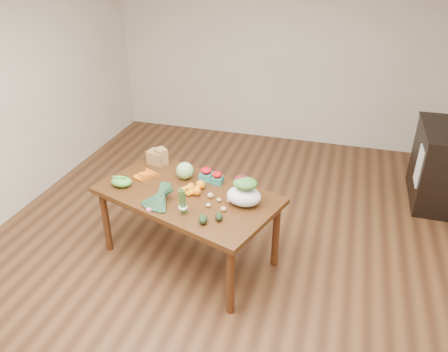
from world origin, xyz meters
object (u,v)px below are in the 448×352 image
(dining_table, at_px, (189,226))
(kale_bunch, at_px, (156,198))
(cabinet, at_px, (438,165))
(asparagus_bundle, at_px, (183,201))
(paper_bag, at_px, (157,156))
(mandarin_cluster, at_px, (190,189))
(cabbage, at_px, (185,171))
(salad_bag, at_px, (244,193))

(dining_table, relative_size, kale_bunch, 4.20)
(cabinet, height_order, asparagus_bundle, asparagus_bundle)
(paper_bag, bearing_deg, mandarin_cluster, -41.30)
(dining_table, height_order, kale_bunch, kale_bunch)
(cabbage, bearing_deg, paper_bag, 151.02)
(cabbage, distance_m, salad_bag, 0.74)
(cabbage, distance_m, mandarin_cluster, 0.30)
(dining_table, xyz_separation_m, mandarin_cluster, (0.03, 0.00, 0.42))
(mandarin_cluster, bearing_deg, asparagus_bundle, -79.37)
(kale_bunch, height_order, salad_bag, salad_bag)
(asparagus_bundle, bearing_deg, kale_bunch, -172.18)
(paper_bag, height_order, kale_bunch, paper_bag)
(asparagus_bundle, bearing_deg, cabinet, 61.57)
(cabbage, xyz_separation_m, kale_bunch, (-0.06, -0.54, -0.01))
(cabinet, bearing_deg, salad_bag, -134.80)
(cabinet, distance_m, paper_bag, 3.33)
(cabinet, xyz_separation_m, cabbage, (-2.60, -1.63, 0.37))
(paper_bag, height_order, salad_bag, salad_bag)
(kale_bunch, height_order, asparagus_bundle, asparagus_bundle)
(dining_table, bearing_deg, paper_bag, 155.59)
(dining_table, relative_size, cabbage, 9.75)
(cabbage, bearing_deg, asparagus_bundle, -70.67)
(cabinet, height_order, salad_bag, salad_bag)
(cabinet, xyz_separation_m, asparagus_bundle, (-2.39, -2.23, 0.40))
(paper_bag, distance_m, asparagus_bundle, 1.02)
(asparagus_bundle, bearing_deg, mandarin_cluster, 119.23)
(paper_bag, distance_m, salad_bag, 1.20)
(cabbage, distance_m, kale_bunch, 0.55)
(kale_bunch, distance_m, asparagus_bundle, 0.28)
(paper_bag, distance_m, kale_bunch, 0.84)
(asparagus_bundle, height_order, salad_bag, asparagus_bundle)
(cabbage, bearing_deg, dining_table, -65.60)
(cabinet, bearing_deg, mandarin_cluster, -142.43)
(dining_table, distance_m, salad_bag, 0.75)
(mandarin_cluster, relative_size, asparagus_bundle, 0.72)
(cabbage, xyz_separation_m, asparagus_bundle, (0.21, -0.60, 0.04))
(kale_bunch, bearing_deg, cabbage, 101.97)
(paper_bag, bearing_deg, cabbage, -28.98)
(cabbage, height_order, kale_bunch, cabbage)
(kale_bunch, bearing_deg, cabinet, 57.84)
(paper_bag, distance_m, cabbage, 0.46)
(dining_table, height_order, salad_bag, salad_bag)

